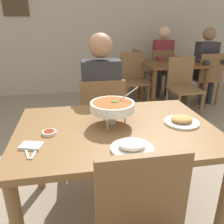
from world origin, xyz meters
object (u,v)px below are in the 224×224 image
object	(u,v)px
rice_plate	(132,147)
chair_bg_left	(159,70)
dining_table_main	(116,140)
patron_bg_middle	(207,61)
curry_bowl	(112,107)
chair_bg_window	(183,83)
dining_table_far	(172,70)
chair_diner_main	(102,116)
diner_main	(101,93)
chair_bg_right	(134,77)
patron_bg_left	(163,58)
appetizer_plate	(182,121)
chair_bg_corner	(131,71)
sauce_dish	(49,132)
chair_bg_middle	(207,76)

from	to	relation	value
rice_plate	chair_bg_left	world-z (taller)	chair_bg_left
dining_table_main	patron_bg_middle	xyz separation A→B (m)	(2.06, 2.34, 0.11)
curry_bowl	chair_bg_window	bearing A→B (deg)	51.67
curry_bowl	patron_bg_middle	size ratio (longest dim) A/B	0.25
rice_plate	patron_bg_middle	world-z (taller)	patron_bg_middle
dining_table_far	rice_plate	bearing A→B (deg)	-118.07
chair_diner_main	diner_main	distance (m)	0.24
diner_main	chair_diner_main	bearing A→B (deg)	-90.00
chair_bg_left	chair_bg_right	bearing A→B (deg)	-144.36
chair_bg_right	dining_table_far	bearing A→B (deg)	-6.47
chair_bg_left	patron_bg_left	distance (m)	0.24
diner_main	curry_bowl	distance (m)	0.75
rice_plate	dining_table_main	bearing A→B (deg)	95.83
dining_table_main	diner_main	world-z (taller)	diner_main
chair_bg_right	chair_bg_window	xyz separation A→B (m)	(0.62, -0.58, 0.00)
rice_plate	appetizer_plate	bearing A→B (deg)	33.62
patron_bg_middle	chair_bg_left	bearing A→B (deg)	139.86
chair_diner_main	chair_bg_window	world-z (taller)	same
chair_bg_corner	patron_bg_left	world-z (taller)	patron_bg_left
dining_table_main	appetizer_plate	world-z (taller)	appetizer_plate
chair_diner_main	diner_main	world-z (taller)	diner_main
rice_plate	chair_bg_right	world-z (taller)	chair_bg_right
diner_main	dining_table_far	size ratio (longest dim) A/B	1.31
curry_bowl	rice_plate	size ratio (longest dim) A/B	1.39
chair_diner_main	appetizer_plate	bearing A→B (deg)	-59.23
chair_bg_left	chair_bg_right	size ratio (longest dim) A/B	1.00
sauce_dish	curry_bowl	bearing A→B (deg)	10.71
curry_bowl	sauce_dish	world-z (taller)	curry_bowl
rice_plate	dining_table_far	bearing A→B (deg)	61.93
chair_bg_corner	patron_bg_left	distance (m)	0.66
chair_bg_left	chair_bg_window	size ratio (longest dim) A/B	1.00
curry_bowl	patron_bg_middle	distance (m)	3.09
rice_plate	patron_bg_left	size ratio (longest dim) A/B	0.18
diner_main	chair_bg_right	distance (m)	1.83
chair_diner_main	chair_bg_left	bearing A→B (deg)	56.26
chair_bg_right	curry_bowl	bearing A→B (deg)	-108.52
diner_main	patron_bg_left	world-z (taller)	same
chair_bg_corner	chair_bg_window	bearing A→B (deg)	-63.87
chair_diner_main	chair_bg_window	distance (m)	1.77
chair_bg_window	chair_bg_left	bearing A→B (deg)	88.85
patron_bg_left	chair_bg_right	bearing A→B (deg)	-147.09
chair_bg_corner	chair_diner_main	bearing A→B (deg)	-111.64
diner_main	patron_bg_middle	world-z (taller)	same
dining_table_main	curry_bowl	world-z (taller)	curry_bowl
diner_main	rice_plate	distance (m)	1.09
chair_diner_main	patron_bg_left	size ratio (longest dim) A/B	0.69
chair_bg_middle	patron_bg_middle	xyz separation A→B (m)	(0.01, 0.08, 0.24)
dining_table_main	chair_bg_corner	xyz separation A→B (m)	(0.86, 2.93, -0.13)
dining_table_main	sauce_dish	world-z (taller)	sauce_dish
chair_bg_right	chair_bg_window	size ratio (longest dim) A/B	1.00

